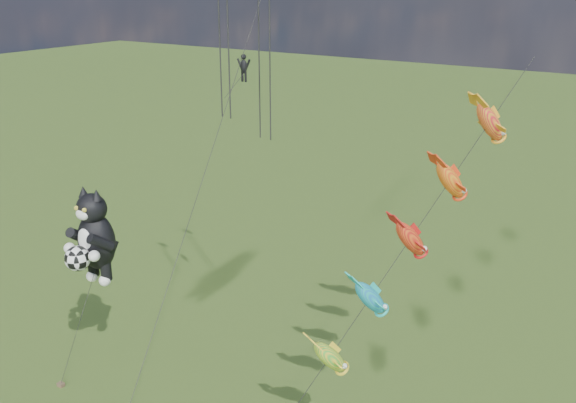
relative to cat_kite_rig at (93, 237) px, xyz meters
The scene contains 3 objects.
cat_kite_rig is the anchor object (origin of this frame).
fish_windsock_rig 17.58m from the cat_kite_rig, 16.85° to the left, with size 7.96×13.96×18.92m.
parafoil_rig 13.01m from the cat_kite_rig, 40.60° to the left, with size 3.10×17.34×23.35m.
Camera 1 is at (27.93, -16.98, 22.72)m, focal length 40.00 mm.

